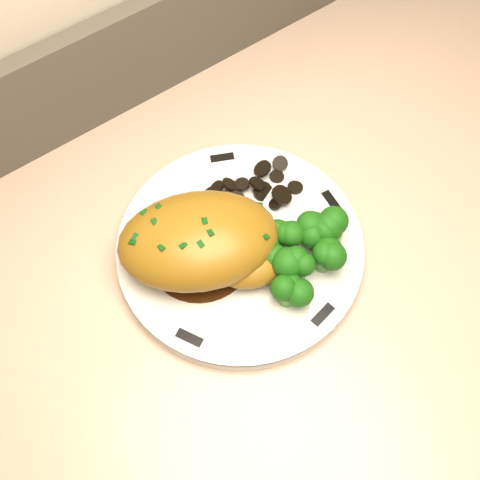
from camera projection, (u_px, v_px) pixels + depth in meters
plate at (240, 249)px, 0.58m from camera, size 0.25×0.25×0.02m
rim_accent_0 at (222, 158)px, 0.62m from camera, size 0.03×0.02×0.00m
rim_accent_1 at (134, 232)px, 0.58m from camera, size 0.02×0.02×0.00m
rim_accent_2 at (189, 338)px, 0.53m from camera, size 0.02×0.03×0.00m
rim_accent_3 at (323, 315)px, 0.54m from camera, size 0.03×0.01×0.00m
rim_accent_4 at (331, 201)px, 0.60m from camera, size 0.01×0.03×0.00m
gravy_pool at (200, 254)px, 0.57m from camera, size 0.10×0.10×0.00m
chicken_breast at (204, 243)px, 0.54m from camera, size 0.18×0.16×0.06m
mushroom_pile at (263, 195)px, 0.60m from camera, size 0.08×0.06×0.02m
broccoli_florets at (301, 252)px, 0.55m from camera, size 0.09×0.07×0.04m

